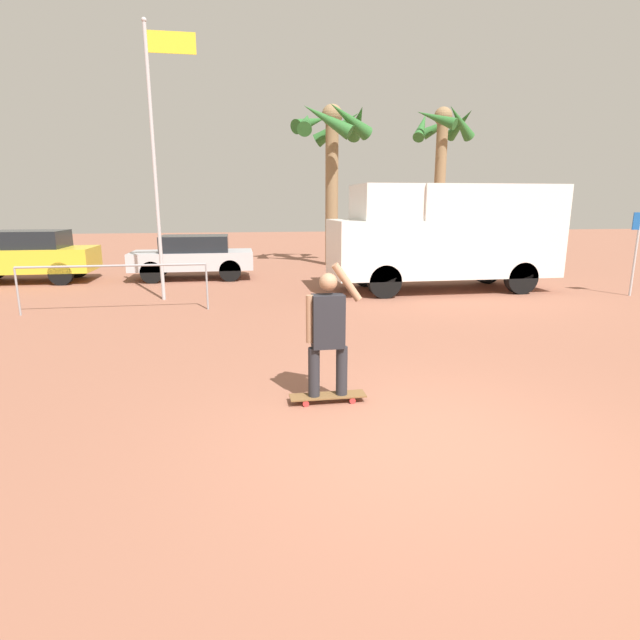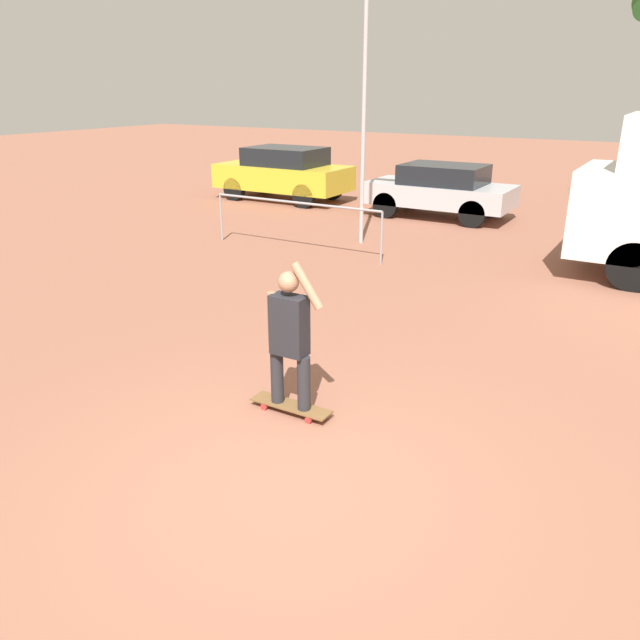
{
  "view_description": "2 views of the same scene",
  "coord_description": "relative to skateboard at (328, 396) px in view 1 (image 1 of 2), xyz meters",
  "views": [
    {
      "loc": [
        -1.77,
        -4.49,
        2.37
      ],
      "look_at": [
        -0.68,
        2.05,
        0.83
      ],
      "focal_mm": 28.0,
      "sensor_mm": 36.0,
      "label": 1
    },
    {
      "loc": [
        2.61,
        -3.84,
        3.35
      ],
      "look_at": [
        -0.83,
        1.94,
        0.81
      ],
      "focal_mm": 35.0,
      "sensor_mm": 36.0,
      "label": 2
    }
  ],
  "objects": [
    {
      "name": "palm_tree_center_background",
      "position": [
        2.68,
        14.02,
        4.7
      ],
      "size": [
        3.08,
        3.19,
        6.09
      ],
      "color": "#8E704C",
      "rests_on": "ground_plane"
    },
    {
      "name": "flagpole",
      "position": [
        -2.82,
        7.35,
        3.66
      ],
      "size": [
        1.19,
        0.12,
        6.5
      ],
      "color": "#B7B7BC",
      "rests_on": "ground_plane"
    },
    {
      "name": "skateboard",
      "position": [
        0.0,
        0.0,
        0.0
      ],
      "size": [
        0.93,
        0.24,
        0.09
      ],
      "color": "brown",
      "rests_on": "ground_plane"
    },
    {
      "name": "palm_tree_near_van",
      "position": [
        8.53,
        17.37,
        4.99
      ],
      "size": [
        2.92,
        3.02,
        6.74
      ],
      "color": "#8E704C",
      "rests_on": "ground_plane"
    },
    {
      "name": "ground_plane",
      "position": [
        0.73,
        -1.16,
        -0.08
      ],
      "size": [
        80.0,
        80.0,
        0.0
      ],
      "primitive_type": "plane",
      "color": "#935B47"
    },
    {
      "name": "person_skateboarder",
      "position": [
        -0.0,
        -0.0,
        0.86
      ],
      "size": [
        0.67,
        0.22,
        1.63
      ],
      "color": "#28282D",
      "rests_on": "skateboard"
    },
    {
      "name": "parked_car_yellow",
      "position": [
        -7.51,
        11.1,
        0.76
      ],
      "size": [
        4.09,
        1.84,
        1.59
      ],
      "color": "black",
      "rests_on": "ground_plane"
    },
    {
      "name": "plaza_railing_segment",
      "position": [
        -3.75,
        5.92,
        0.82
      ],
      "size": [
        4.06,
        0.05,
        1.08
      ],
      "color": "#99999E",
      "rests_on": "ground_plane"
    },
    {
      "name": "street_sign",
      "position": [
        9.25,
        5.89,
        1.33
      ],
      "size": [
        0.44,
        0.06,
        2.17
      ],
      "color": "#B7B7BC",
      "rests_on": "ground_plane"
    },
    {
      "name": "parked_car_silver",
      "position": [
        -2.43,
        10.98,
        0.67
      ],
      "size": [
        3.83,
        1.76,
        1.4
      ],
      "color": "black",
      "rests_on": "ground_plane"
    },
    {
      "name": "camper_van",
      "position": [
        4.73,
        7.6,
        1.52
      ],
      "size": [
        6.18,
        2.18,
        2.89
      ],
      "color": "black",
      "rests_on": "ground_plane"
    }
  ]
}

